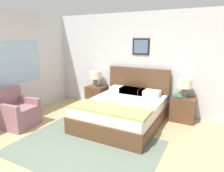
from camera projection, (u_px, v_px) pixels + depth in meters
wall_back at (141, 63)px, 5.31m from camera, size 7.61×0.09×2.60m
wall_left at (23, 64)px, 5.13m from camera, size 0.08×5.48×2.60m
area_rug_main at (85, 147)px, 3.64m from camera, size 2.63×1.85×0.01m
bed at (123, 110)px, 4.64m from camera, size 1.68×2.06×1.18m
armchair at (17, 113)px, 4.48m from camera, size 0.76×0.73×0.84m
nightstand_near_window at (96, 96)px, 5.86m from camera, size 0.54×0.46×0.58m
nightstand_by_door at (183, 109)px, 4.76m from camera, size 0.54×0.46×0.58m
table_lamp_near_window at (96, 76)px, 5.72m from camera, size 0.34×0.34×0.45m
table_lamp_by_door at (185, 85)px, 4.62m from camera, size 0.34×0.34×0.45m
book_thick_bottom at (178, 97)px, 4.71m from camera, size 0.22×0.21×0.03m
book_hardcover_middle at (178, 96)px, 4.70m from camera, size 0.20×0.25×0.03m
book_novel_upper at (178, 94)px, 4.69m from camera, size 0.18×0.21×0.04m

